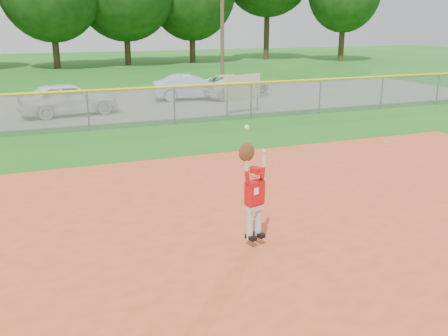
{
  "coord_description": "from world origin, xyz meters",
  "views": [
    {
      "loc": [
        -1.96,
        -8.99,
        3.99
      ],
      "look_at": [
        1.58,
        0.09,
        1.1
      ],
      "focal_mm": 40.0,
      "sensor_mm": 36.0,
      "label": 1
    }
  ],
  "objects_px": {
    "ballplayer": "(253,191)",
    "car_white_a": "(68,99)",
    "car_blue": "(191,87)",
    "car_white_b": "(233,85)",
    "sponsor_sign": "(243,88)"
  },
  "relations": [
    {
      "from": "ballplayer",
      "to": "car_white_a",
      "type": "bearing_deg",
      "value": 97.52
    },
    {
      "from": "ballplayer",
      "to": "car_blue",
      "type": "bearing_deg",
      "value": 75.84
    },
    {
      "from": "car_blue",
      "to": "car_white_b",
      "type": "distance_m",
      "value": 2.39
    },
    {
      "from": "car_white_b",
      "to": "ballplayer",
      "type": "distance_m",
      "value": 18.61
    },
    {
      "from": "car_white_a",
      "to": "car_blue",
      "type": "relative_size",
      "value": 1.06
    },
    {
      "from": "car_white_a",
      "to": "ballplayer",
      "type": "height_order",
      "value": "ballplayer"
    },
    {
      "from": "car_blue",
      "to": "sponsor_sign",
      "type": "bearing_deg",
      "value": -162.03
    },
    {
      "from": "car_blue",
      "to": "ballplayer",
      "type": "height_order",
      "value": "ballplayer"
    },
    {
      "from": "sponsor_sign",
      "to": "car_white_a",
      "type": "bearing_deg",
      "value": 161.54
    },
    {
      "from": "car_white_b",
      "to": "car_blue",
      "type": "bearing_deg",
      "value": 70.78
    },
    {
      "from": "car_white_b",
      "to": "sponsor_sign",
      "type": "bearing_deg",
      "value": 141.21
    },
    {
      "from": "car_blue",
      "to": "sponsor_sign",
      "type": "height_order",
      "value": "sponsor_sign"
    },
    {
      "from": "car_white_a",
      "to": "ballplayer",
      "type": "distance_m",
      "value": 15.07
    },
    {
      "from": "car_white_b",
      "to": "ballplayer",
      "type": "height_order",
      "value": "ballplayer"
    },
    {
      "from": "sponsor_sign",
      "to": "car_blue",
      "type": "bearing_deg",
      "value": 100.26
    }
  ]
}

